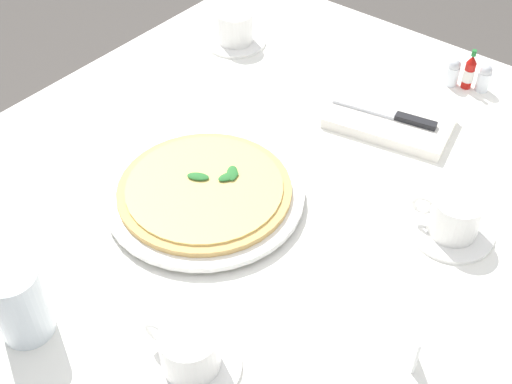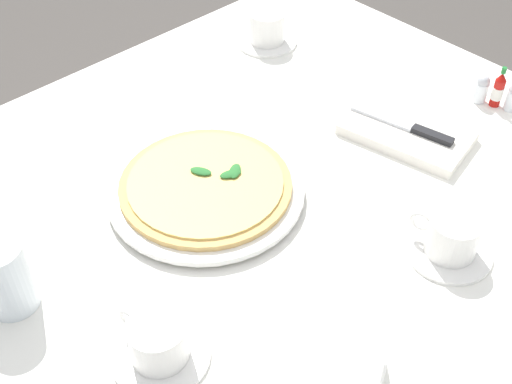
{
  "view_description": "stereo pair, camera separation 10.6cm",
  "coord_description": "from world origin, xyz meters",
  "views": [
    {
      "loc": [
        -0.42,
        0.65,
        1.48
      ],
      "look_at": [
        0.07,
        0.05,
        0.75
      ],
      "focal_mm": 46.52,
      "sensor_mm": 36.0,
      "label": 1
    },
    {
      "loc": [
        -0.49,
        0.58,
        1.48
      ],
      "look_at": [
        0.07,
        0.05,
        0.75
      ],
      "focal_mm": 46.52,
      "sensor_mm": 36.0,
      "label": 2
    }
  ],
  "objects": [
    {
      "name": "salt_shaker",
      "position": [
        -0.03,
        -0.45,
        0.76
      ],
      "size": [
        0.03,
        0.03,
        0.06
      ],
      "color": "white",
      "rests_on": "dining_table"
    },
    {
      "name": "water_glass_far_left",
      "position": [
        0.15,
        0.43,
        0.78
      ],
      "size": [
        0.07,
        0.07,
        0.11
      ],
      "color": "white",
      "rests_on": "dining_table"
    },
    {
      "name": "pizza",
      "position": [
        0.13,
        0.1,
        0.76
      ],
      "size": [
        0.28,
        0.28,
        0.02
      ],
      "color": "#DBAD60",
      "rests_on": "pizza_plate"
    },
    {
      "name": "menu_card",
      "position": [
        -0.25,
        0.14,
        0.76
      ],
      "size": [
        0.07,
        0.06,
        0.06
      ],
      "rotation": [
        0.0,
        0.0,
        5.54
      ],
      "color": "white",
      "rests_on": "dining_table"
    },
    {
      "name": "coffee_cup_right_edge",
      "position": [
        0.41,
        -0.31,
        0.76
      ],
      "size": [
        0.13,
        0.13,
        0.07
      ],
      "color": "white",
      "rests_on": "dining_table"
    },
    {
      "name": "napkin_folded",
      "position": [
        0.0,
        -0.26,
        0.74
      ],
      "size": [
        0.24,
        0.17,
        0.02
      ],
      "rotation": [
        0.0,
        0.0,
        0.2
      ],
      "color": "white",
      "rests_on": "dining_table"
    },
    {
      "name": "pizza_plate",
      "position": [
        0.13,
        0.1,
        0.74
      ],
      "size": [
        0.32,
        0.32,
        0.02
      ],
      "color": "white",
      "rests_on": "dining_table"
    },
    {
      "name": "coffee_cup_near_left",
      "position": [
        -0.21,
        -0.08,
        0.76
      ],
      "size": [
        0.13,
        0.13,
        0.07
      ],
      "color": "white",
      "rests_on": "dining_table"
    },
    {
      "name": "dining_table",
      "position": [
        0.0,
        0.0,
        0.61
      ],
      "size": [
        1.18,
        1.18,
        0.73
      ],
      "color": "white",
      "rests_on": "ground_plane"
    },
    {
      "name": "hot_sauce_bottle",
      "position": [
        -0.06,
        -0.46,
        0.77
      ],
      "size": [
        0.02,
        0.02,
        0.08
      ],
      "color": "#B7140F",
      "rests_on": "dining_table"
    },
    {
      "name": "dinner_knife",
      "position": [
        0.0,
        -0.26,
        0.75
      ],
      "size": [
        0.19,
        0.06,
        0.01
      ],
      "rotation": [
        0.0,
        0.0,
        0.2
      ],
      "color": "silver",
      "rests_on": "napkin_folded"
    },
    {
      "name": "coffee_cup_left_edge",
      "position": [
        -0.06,
        0.34,
        0.76
      ],
      "size": [
        0.13,
        0.13,
        0.07
      ],
      "color": "white",
      "rests_on": "dining_table"
    }
  ]
}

